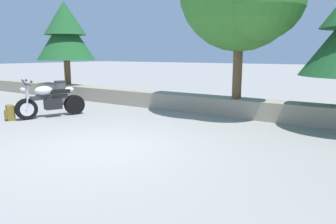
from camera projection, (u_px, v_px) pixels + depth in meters
ground_plane at (102, 148)px, 6.56m from camera, size 120.00×120.00×0.00m
stone_wall at (209, 104)px, 10.42m from camera, size 36.00×0.80×0.55m
motorcycle_white_near_left at (50, 101)px, 9.69m from camera, size 0.96×1.99×1.18m
rider_backpack at (10, 112)px, 9.24m from camera, size 0.35×0.33×0.47m
pine_tree_far_left at (65, 32)px, 14.10m from camera, size 2.52×2.52×3.63m
trash_bin at (61, 92)px, 12.65m from camera, size 0.46×0.46×0.86m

